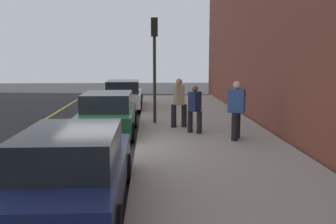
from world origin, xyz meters
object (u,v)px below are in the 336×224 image
pedestrian_navy_coat (195,108)px  pedestrian_tan_coat (179,101)px  parked_car_green (108,114)px  parked_car_white (123,95)px  pedestrian_blue_coat (236,109)px  traffic_light_pole (154,52)px  parked_car_navy (73,170)px

pedestrian_navy_coat → pedestrian_tan_coat: size_ratio=0.91×
parked_car_green → parked_car_white: size_ratio=0.96×
pedestrian_tan_coat → pedestrian_blue_coat: bearing=-143.2°
parked_car_green → pedestrian_blue_coat: pedestrian_blue_coat is taller
pedestrian_tan_coat → traffic_light_pole: size_ratio=0.44×
pedestrian_tan_coat → pedestrian_blue_coat: pedestrian_blue_coat is taller
pedestrian_blue_coat → pedestrian_navy_coat: bearing=47.8°
parked_car_white → parked_car_green: bearing=179.1°
parked_car_navy → pedestrian_blue_coat: size_ratio=2.57×
pedestrian_tan_coat → parked_car_navy: bearing=161.5°
parked_car_green → pedestrian_navy_coat: bearing=-99.6°
parked_car_navy → parked_car_green: size_ratio=1.14×
pedestrian_navy_coat → parked_car_white: bearing=22.5°
parked_car_green → pedestrian_navy_coat: size_ratio=2.55×
parked_car_navy → pedestrian_blue_coat: bearing=-38.6°
pedestrian_blue_coat → traffic_light_pole: traffic_light_pole is taller
parked_car_green → traffic_light_pole: (1.56, -1.65, 2.15)m
parked_car_navy → pedestrian_navy_coat: size_ratio=2.90×
parked_car_navy → traffic_light_pole: size_ratio=1.17×
parked_car_green → pedestrian_tan_coat: bearing=-76.4°
pedestrian_blue_coat → traffic_light_pole: (3.14, 2.52, 1.78)m
parked_car_white → parked_car_navy: bearing=180.0°
parked_car_navy → parked_car_green: 6.69m
pedestrian_navy_coat → parked_car_green: bearing=80.4°
parked_car_navy → parked_car_green: bearing=0.8°
parked_car_white → traffic_light_pole: traffic_light_pole is taller
parked_car_white → traffic_light_pole: (-4.93, -1.56, 2.15)m
pedestrian_navy_coat → traffic_light_pole: bearing=32.9°
pedestrian_tan_coat → pedestrian_blue_coat: 2.74m
parked_car_navy → parked_car_white: bearing=-0.0°
pedestrian_navy_coat → pedestrian_blue_coat: bearing=-132.2°
parked_car_white → pedestrian_tan_coat: pedestrian_tan_coat is taller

